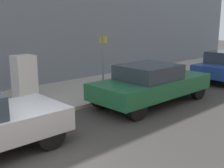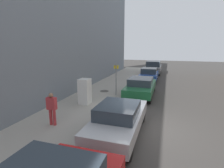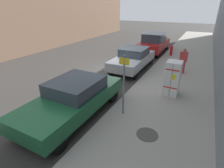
{
  "view_description": "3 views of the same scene",
  "coord_description": "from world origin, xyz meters",
  "views": [
    {
      "loc": [
        5.06,
        -2.32,
        2.86
      ],
      "look_at": [
        -2.17,
        4.42,
        0.65
      ],
      "focal_mm": 45.0,
      "sensor_mm": 36.0,
      "label": 1
    },
    {
      "loc": [
        0.77,
        -7.6,
        3.71
      ],
      "look_at": [
        -2.54,
        2.82,
        1.33
      ],
      "focal_mm": 28.0,
      "sensor_mm": 36.0,
      "label": 2
    },
    {
      "loc": [
        -5.03,
        9.75,
        3.94
      ],
      "look_at": [
        -2.19,
        4.31,
        1.18
      ],
      "focal_mm": 28.0,
      "sensor_mm": 36.0,
      "label": 3
    }
  ],
  "objects": [
    {
      "name": "street_sign_post",
      "position": [
        -2.76,
        4.5,
        1.42
      ],
      "size": [
        0.36,
        0.07,
        2.29
      ],
      "color": "slate",
      "rests_on": "sidewalk_slab"
    },
    {
      "name": "sidewalk_slab",
      "position": [
        -4.04,
        0.0,
        0.07
      ],
      "size": [
        3.75,
        44.0,
        0.13
      ],
      "primitive_type": "cube",
      "color": "#9E998E",
      "rests_on": "ground"
    },
    {
      "name": "manhole_cover",
      "position": [
        -3.96,
        5.26,
        0.14
      ],
      "size": [
        0.7,
        0.7,
        0.02
      ],
      "primitive_type": "cylinder",
      "color": "#47443F",
      "rests_on": "sidewalk_slab"
    },
    {
      "name": "parked_suv_red",
      "position": [
        -1.03,
        -6.16,
        0.9
      ],
      "size": [
        1.89,
        4.7,
        1.74
      ],
      "color": "red",
      "rests_on": "ground"
    },
    {
      "name": "pedestrian_walking_far",
      "position": [
        -4.12,
        -1.25,
        0.99
      ],
      "size": [
        0.44,
        0.22,
        1.53
      ],
      "rotation": [
        0.0,
        0.0,
        5.5
      ],
      "color": "#B73338",
      "rests_on": "sidewalk_slab"
    },
    {
      "name": "ground_plane",
      "position": [
        0.0,
        0.0,
        0.0
      ],
      "size": [
        80.0,
        80.0,
        0.0
      ],
      "primitive_type": "plane",
      "color": "#383533"
    },
    {
      "name": "discarded_refrigerator",
      "position": [
        -4.06,
        1.99,
        0.93
      ],
      "size": [
        0.65,
        0.72,
        1.59
      ],
      "color": "white",
      "rests_on": "sidewalk_slab"
    },
    {
      "name": "building_facade_across",
      "position": [
        9.56,
        0.0,
        3.04
      ],
      "size": [
        2.39,
        37.4,
        6.08
      ],
      "primitive_type": "cube",
      "color": "#937056",
      "rests_on": "ground"
    },
    {
      "name": "fire_hydrant",
      "position": [
        -2.75,
        -5.27,
        0.55
      ],
      "size": [
        0.22,
        0.22,
        0.82
      ],
      "color": "red",
      "rests_on": "sidewalk_slab"
    },
    {
      "name": "parked_sedan_green",
      "position": [
        -1.03,
        5.25,
        0.74
      ],
      "size": [
        1.9,
        4.64,
        1.41
      ],
      "color": "#1E6038",
      "rests_on": "ground"
    },
    {
      "name": "parked_sedan_silver",
      "position": [
        -1.03,
        -0.94,
        0.73
      ],
      "size": [
        1.79,
        4.43,
        1.4
      ],
      "color": "silver",
      "rests_on": "ground"
    }
  ]
}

